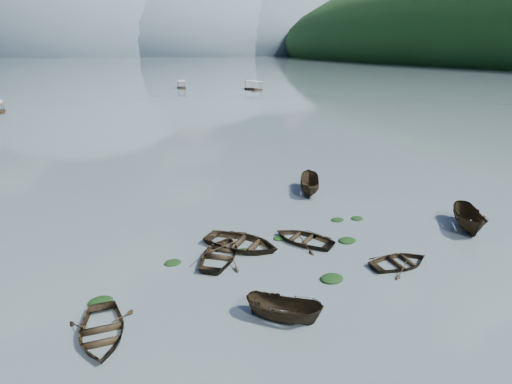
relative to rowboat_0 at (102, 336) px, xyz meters
name	(u,v)px	position (x,y,z in m)	size (l,w,h in m)	color
ground_plane	(335,304)	(11.19, -1.44, 0.00)	(2400.00, 2400.00, 0.00)	#4F5F63
haze_mtn_b	(80,55)	(-48.81, 898.56, 0.00)	(520.00, 520.00, 340.00)	#475666
haze_mtn_c	(180,54)	(151.19, 898.56, 0.00)	(520.00, 520.00, 260.00)	#475666
haze_mtn_d	(258,54)	(331.19, 898.56, 0.00)	(520.00, 520.00, 220.00)	#475666
rowboat_0	(102,336)	(0.00, 0.00, 0.00)	(3.05, 4.27, 0.88)	black
rowboat_1	(221,258)	(6.95, 5.15, 0.00)	(3.18, 4.45, 0.92)	black
rowboat_2	(283,320)	(8.23, -1.72, 0.00)	(1.42, 3.77, 1.45)	black
rowboat_3	(303,242)	(12.76, 5.41, 0.00)	(2.99, 4.19, 0.87)	black
rowboat_4	(400,265)	(16.85, 0.66, 0.00)	(2.74, 3.84, 0.80)	black
rowboat_5	(467,229)	(24.84, 3.31, 0.00)	(1.73, 4.59, 1.77)	black
rowboat_6	(242,248)	(8.57, 5.99, 0.00)	(3.65, 5.11, 1.06)	black
rowboat_8	(309,192)	(17.52, 14.09, 0.00)	(1.70, 4.53, 1.75)	black
weed_clump_0	(101,303)	(-0.07, 2.66, 0.00)	(1.24, 1.01, 0.27)	black
weed_clump_1	(280,239)	(11.41, 6.32, 0.00)	(0.94, 0.75, 0.21)	black
weed_clump_2	(332,280)	(12.19, 0.61, 0.00)	(1.32, 1.06, 0.29)	black
weed_clump_3	(357,219)	(18.28, 7.49, 0.00)	(0.96, 0.81, 0.21)	black
weed_clump_4	(347,241)	(15.57, 4.45, 0.00)	(1.22, 0.97, 0.25)	black
weed_clump_5	(173,263)	(4.01, 5.44, 0.00)	(1.03, 0.83, 0.22)	black
weed_clump_6	(243,252)	(8.46, 5.35, 0.00)	(1.03, 0.86, 0.21)	black
weed_clump_7	(337,220)	(16.73, 7.74, 0.00)	(0.98, 0.78, 0.21)	black
pontoon_centre	(182,88)	(23.58, 118.26, 0.00)	(2.53, 6.07, 2.33)	black
pontoon_right	(253,90)	(44.04, 105.64, 0.00)	(2.84, 6.81, 2.61)	black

